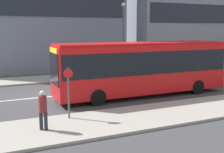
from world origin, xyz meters
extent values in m
plane|color=#3A3A3D|center=(0.00, 0.00, 0.00)|extent=(120.00, 120.00, 0.00)
cube|color=gray|center=(0.00, -6.25, 0.07)|extent=(44.00, 3.50, 0.13)
cube|color=gray|center=(0.00, 6.25, 0.07)|extent=(44.00, 3.50, 0.13)
cube|color=silver|center=(0.00, 0.00, 0.00)|extent=(41.80, 0.16, 0.01)
cube|color=#1E232D|center=(2.50, 9.47, 6.58)|extent=(15.12, 0.08, 2.20)
cube|color=#1E232D|center=(22.36, 9.47, 6.13)|extent=(18.19, 0.08, 2.20)
cube|color=red|center=(5.75, -2.13, 1.83)|extent=(11.56, 2.41, 3.03)
cube|color=black|center=(5.75, -2.13, 2.28)|extent=(11.33, 2.44, 1.39)
cube|color=red|center=(5.75, -2.13, 3.41)|extent=(11.39, 2.22, 0.14)
cube|color=black|center=(-0.05, -2.13, 2.10)|extent=(0.05, 2.12, 1.82)
cube|color=yellow|center=(-0.05, -2.13, 3.13)|extent=(0.04, 1.69, 0.32)
cylinder|color=black|center=(2.16, -3.22, 0.48)|extent=(0.96, 0.28, 0.96)
cylinder|color=black|center=(2.16, -1.03, 0.48)|extent=(0.96, 0.28, 0.96)
cylinder|color=black|center=(9.33, -3.22, 0.48)|extent=(0.96, 0.28, 0.96)
cylinder|color=black|center=(9.33, -1.03, 0.48)|extent=(0.96, 0.28, 0.96)
cube|color=#4C5156|center=(12.26, 3.34, 0.49)|extent=(4.06, 1.84, 0.68)
cube|color=#21262B|center=(12.14, 3.34, 1.06)|extent=(2.23, 1.62, 0.46)
cylinder|color=black|center=(13.52, 2.52, 0.30)|extent=(0.60, 0.18, 0.60)
cylinder|color=black|center=(13.52, 4.17, 0.30)|extent=(0.60, 0.18, 0.60)
cylinder|color=black|center=(11.00, 2.52, 0.30)|extent=(0.60, 0.18, 0.60)
cylinder|color=black|center=(11.00, 4.17, 0.30)|extent=(0.60, 0.18, 0.60)
cube|color=silver|center=(17.18, 3.48, 0.49)|extent=(4.47, 1.78, 0.68)
cube|color=#21262B|center=(17.05, 3.48, 1.11)|extent=(2.46, 1.56, 0.56)
cylinder|color=black|center=(18.57, 4.28, 0.30)|extent=(0.60, 0.18, 0.60)
cylinder|color=black|center=(15.79, 2.68, 0.30)|extent=(0.60, 0.18, 0.60)
cylinder|color=black|center=(15.79, 4.28, 0.30)|extent=(0.60, 0.18, 0.60)
cylinder|color=#23232D|center=(-1.55, -6.25, 0.52)|extent=(0.15, 0.15, 0.79)
cylinder|color=#23232D|center=(-1.37, -6.33, 0.52)|extent=(0.15, 0.15, 0.79)
cylinder|color=maroon|center=(-1.46, -6.29, 1.26)|extent=(0.34, 0.34, 0.69)
sphere|color=beige|center=(-1.46, -6.29, 1.71)|extent=(0.22, 0.22, 0.22)
cylinder|color=#4C4C51|center=(-0.05, -5.15, 1.35)|extent=(0.09, 0.09, 2.43)
cylinder|color=red|center=(-0.05, -5.21, 2.29)|extent=(0.44, 0.03, 0.44)
cylinder|color=#4C4C51|center=(7.84, 5.13, 3.23)|extent=(0.14, 0.14, 6.20)
sphere|color=silver|center=(7.84, 5.13, 6.43)|extent=(0.36, 0.36, 0.36)
camera|label=1|loc=(-3.39, -17.82, 4.37)|focal=45.00mm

